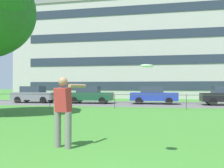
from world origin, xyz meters
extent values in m
cube|color=#565454|center=(0.00, 19.57, 0.00)|extent=(80.00, 7.36, 0.01)
cylinder|color=#333833|center=(-7.02, 14.38, 0.50)|extent=(0.04, 0.04, 1.00)
cylinder|color=#333833|center=(-2.34, 14.38, 0.50)|extent=(0.04, 0.04, 1.00)
cylinder|color=#333833|center=(2.34, 14.38, 0.50)|extent=(0.04, 0.04, 1.00)
cylinder|color=#333833|center=(0.00, 14.38, 0.45)|extent=(32.74, 0.03, 0.03)
cylinder|color=#333833|center=(0.00, 14.38, 0.95)|extent=(32.74, 0.03, 0.03)
cylinder|color=slate|center=(-1.76, 3.63, 0.43)|extent=(0.16, 0.16, 0.86)
cylinder|color=slate|center=(-1.46, 3.54, 0.43)|extent=(0.16, 0.16, 0.86)
cube|color=#B22D2D|center=(-1.61, 3.58, 1.15)|extent=(0.43, 0.37, 0.59)
sphere|color=#A87A5B|center=(-1.61, 3.58, 1.58)|extent=(0.22, 0.22, 0.22)
cylinder|color=#A87A5B|center=(-1.32, 3.82, 1.48)|extent=(0.27, 0.62, 0.09)
cylinder|color=#A87A5B|center=(-1.82, 3.65, 1.12)|extent=(0.09, 0.09, 0.62)
cylinder|color=white|center=(0.42, 3.09, 1.89)|extent=(0.33, 0.33, 0.04)
cube|color=slate|center=(-10.81, 19.20, 0.64)|extent=(4.03, 1.76, 0.68)
cube|color=#2D3847|center=(-10.96, 19.20, 1.26)|extent=(1.92, 1.55, 0.56)
cylinder|color=black|center=(-9.59, 20.03, 0.30)|extent=(0.60, 0.21, 0.60)
cylinder|color=black|center=(-9.56, 18.42, 0.30)|extent=(0.60, 0.21, 0.60)
cylinder|color=black|center=(-12.06, 19.99, 0.30)|extent=(0.60, 0.21, 0.60)
cylinder|color=black|center=(-12.04, 18.38, 0.30)|extent=(0.60, 0.21, 0.60)
cube|color=#194C2D|center=(-5.46, 19.32, 0.64)|extent=(4.06, 1.84, 0.68)
cube|color=#2D3847|center=(-5.61, 19.31, 1.26)|extent=(1.95, 1.59, 0.56)
cylinder|color=black|center=(-4.25, 20.17, 0.30)|extent=(0.61, 0.22, 0.60)
cylinder|color=black|center=(-4.19, 18.55, 0.30)|extent=(0.61, 0.22, 0.60)
cylinder|color=black|center=(-6.73, 20.08, 0.30)|extent=(0.61, 0.22, 0.60)
cylinder|color=black|center=(-6.67, 18.47, 0.30)|extent=(0.61, 0.22, 0.60)
cube|color=#233899|center=(0.18, 19.59, 0.64)|extent=(4.02, 1.75, 0.68)
cube|color=#2D3847|center=(0.03, 19.59, 1.26)|extent=(1.92, 1.54, 0.56)
cylinder|color=black|center=(1.43, 20.38, 0.30)|extent=(0.60, 0.21, 0.60)
cylinder|color=black|center=(1.41, 18.77, 0.30)|extent=(0.60, 0.21, 0.60)
cylinder|color=black|center=(-1.05, 20.42, 0.30)|extent=(0.60, 0.21, 0.60)
cylinder|color=black|center=(-1.07, 18.80, 0.30)|extent=(0.60, 0.21, 0.60)
cylinder|color=black|center=(4.72, 19.99, 0.30)|extent=(0.60, 0.21, 0.60)
cylinder|color=black|center=(4.75, 18.38, 0.30)|extent=(0.60, 0.21, 0.60)
cube|color=#B7B2AD|center=(-2.53, 36.14, 6.45)|extent=(33.96, 14.05, 12.90)
cube|color=gray|center=(-2.53, 36.14, 13.10)|extent=(34.20, 14.29, 0.40)
cube|color=#283342|center=(-2.53, 29.08, 1.61)|extent=(28.52, 0.06, 1.10)
cube|color=#283342|center=(-2.53, 29.08, 4.84)|extent=(28.52, 0.06, 1.10)
cube|color=#283342|center=(-2.53, 29.08, 8.06)|extent=(28.52, 0.06, 1.10)
cube|color=#283342|center=(-2.53, 29.08, 11.28)|extent=(28.52, 0.06, 1.10)
camera|label=1|loc=(0.67, -1.98, 1.45)|focal=39.51mm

